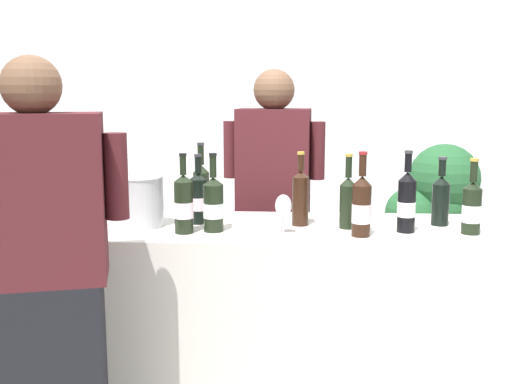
% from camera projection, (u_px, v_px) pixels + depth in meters
% --- Properties ---
extents(wall_back, '(8.00, 0.10, 2.80)m').
position_uv_depth(wall_back, '(280.00, 113.00, 5.08)').
color(wall_back, silver).
rests_on(wall_back, ground_plane).
extents(counter, '(2.34, 0.63, 1.00)m').
position_uv_depth(counter, '(266.00, 335.00, 2.67)').
color(counter, beige).
rests_on(counter, ground_plane).
extents(wine_bottle_0, '(0.07, 0.07, 0.30)m').
position_uv_depth(wine_bottle_0, '(441.00, 198.00, 2.59)').
color(wine_bottle_0, black).
rests_on(wine_bottle_0, counter).
extents(wine_bottle_1, '(0.08, 0.08, 0.33)m').
position_uv_depth(wine_bottle_1, '(184.00, 204.00, 2.44)').
color(wine_bottle_1, black).
rests_on(wine_bottle_1, counter).
extents(wine_bottle_2, '(0.08, 0.08, 0.31)m').
position_uv_depth(wine_bottle_2, '(199.00, 198.00, 2.63)').
color(wine_bottle_2, black).
rests_on(wine_bottle_2, counter).
extents(wine_bottle_3, '(0.07, 0.07, 0.35)m').
position_uv_depth(wine_bottle_3, '(201.00, 189.00, 2.72)').
color(wine_bottle_3, black).
rests_on(wine_bottle_3, counter).
extents(wine_bottle_4, '(0.08, 0.08, 0.31)m').
position_uv_depth(wine_bottle_4, '(472.00, 207.00, 2.43)').
color(wine_bottle_4, black).
rests_on(wine_bottle_4, counter).
extents(wine_bottle_5, '(0.08, 0.08, 0.34)m').
position_uv_depth(wine_bottle_5, '(362.00, 206.00, 2.39)').
color(wine_bottle_5, black).
rests_on(wine_bottle_5, counter).
extents(wine_bottle_6, '(0.08, 0.08, 0.34)m').
position_uv_depth(wine_bottle_6, '(407.00, 202.00, 2.46)').
color(wine_bottle_6, black).
rests_on(wine_bottle_6, counter).
extents(wine_bottle_7, '(0.07, 0.07, 0.32)m').
position_uv_depth(wine_bottle_7, '(300.00, 196.00, 2.59)').
color(wine_bottle_7, black).
rests_on(wine_bottle_7, counter).
extents(wine_bottle_8, '(0.07, 0.07, 0.32)m').
position_uv_depth(wine_bottle_8, '(348.00, 200.00, 2.53)').
color(wine_bottle_8, black).
rests_on(wine_bottle_8, counter).
extents(wine_bottle_9, '(0.08, 0.08, 0.35)m').
position_uv_depth(wine_bottle_9, '(59.00, 203.00, 2.44)').
color(wine_bottle_9, black).
rests_on(wine_bottle_9, counter).
extents(wine_bottle_10, '(0.09, 0.09, 0.33)m').
position_uv_depth(wine_bottle_10, '(213.00, 204.00, 2.47)').
color(wine_bottle_10, black).
rests_on(wine_bottle_10, counter).
extents(wine_glass, '(0.07, 0.07, 0.16)m').
position_uv_depth(wine_glass, '(283.00, 207.00, 2.43)').
color(wine_glass, silver).
rests_on(wine_glass, counter).
extents(ice_bucket, '(0.23, 0.23, 0.22)m').
position_uv_depth(ice_bucket, '(137.00, 201.00, 2.57)').
color(ice_bucket, silver).
rests_on(ice_bucket, counter).
extents(person_server, '(0.54, 0.27, 1.70)m').
position_uv_depth(person_server, '(273.00, 229.00, 3.24)').
color(person_server, black).
rests_on(person_server, ground_plane).
extents(person_guest, '(0.57, 0.34, 1.69)m').
position_uv_depth(person_guest, '(45.00, 316.00, 2.02)').
color(person_guest, black).
rests_on(person_guest, ground_plane).
extents(potted_shrub, '(0.62, 0.47, 1.24)m').
position_uv_depth(potted_shrub, '(434.00, 216.00, 3.95)').
color(potted_shrub, brown).
rests_on(potted_shrub, ground_plane).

